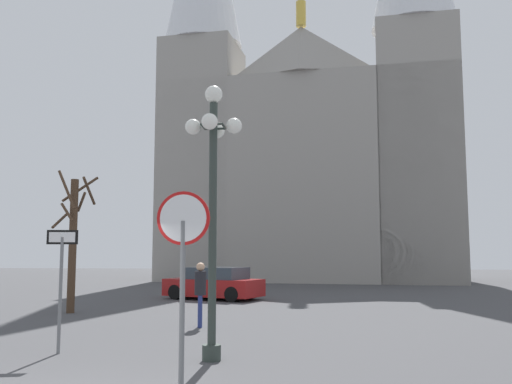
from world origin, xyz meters
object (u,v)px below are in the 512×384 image
Objects in this scene: bare_tree at (73,238)px; parked_car_near_red at (215,284)px; pedestrian_walking at (200,288)px; stop_sign at (183,250)px; street_lamp at (213,185)px; cathedral at (308,129)px; one_way_arrow_sign at (61,274)px.

bare_tree reaches higher than parked_car_near_red.
bare_tree is 1.07× the size of parked_car_near_red.
stop_sign is at bearing -80.53° from pedestrian_walking.
street_lamp is at bearing -50.58° from bare_tree.
street_lamp is (-0.02, 2.54, 1.28)m from stop_sign.
stop_sign is at bearing -81.57° from parked_car_near_red.
stop_sign is 0.65× the size of parked_car_near_red.
bare_tree reaches higher than stop_sign.
parked_car_near_red is at bearing 99.92° from street_lamp.
stop_sign is 2.85m from street_lamp.
street_lamp reaches higher than stop_sign.
cathedral is at bearing 76.17° from parked_car_near_red.
cathedral is at bearing 86.71° from street_lamp.
pedestrian_walking is (-1.17, 4.56, -2.31)m from street_lamp.
cathedral is 19.31× the size of pedestrian_walking.
one_way_arrow_sign is 0.47× the size of street_lamp.
cathedral is at bearing 80.45° from one_way_arrow_sign.
stop_sign is 4.42m from one_way_arrow_sign.
stop_sign is 7.28m from pedestrian_walking.
parked_car_near_red is 8.94m from pedestrian_walking.
one_way_arrow_sign is (-4.97, -29.54, -9.57)m from cathedral.
parked_car_near_red is (3.93, 5.79, -1.89)m from bare_tree.
parked_car_near_red is at bearing 97.60° from pedestrian_walking.
one_way_arrow_sign reaches higher than parked_car_near_red.
cathedral is 33.77m from stop_sign.
one_way_arrow_sign is at bearing -99.55° from cathedral.
cathedral is 6.34× the size of street_lamp.
street_lamp is (-1.72, -29.94, -7.80)m from cathedral.
pedestrian_walking is (-1.19, 7.10, -1.02)m from stop_sign.
street_lamp reaches higher than bare_tree.
stop_sign is 0.55× the size of street_lamp.
cathedral is at bearing 83.51° from pedestrian_walking.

